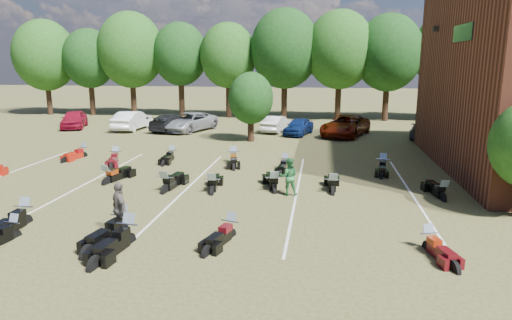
% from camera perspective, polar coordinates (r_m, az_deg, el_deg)
% --- Properties ---
extents(ground, '(160.00, 160.00, 0.00)m').
position_cam_1_polar(ground, '(17.71, -1.96, -6.57)').
color(ground, brown).
rests_on(ground, ground).
extents(car_0, '(3.21, 4.80, 1.52)m').
position_cam_1_polar(car_0, '(42.17, -21.79, 4.76)').
color(car_0, maroon).
rests_on(car_0, ground).
extents(car_1, '(1.79, 4.82, 1.58)m').
position_cam_1_polar(car_1, '(39.61, -15.22, 4.81)').
color(car_1, silver).
rests_on(car_1, ground).
extents(car_2, '(4.26, 5.99, 1.52)m').
position_cam_1_polar(car_2, '(37.91, -8.34, 4.74)').
color(car_2, gray).
rests_on(car_2, ground).
extents(car_3, '(2.98, 5.18, 1.41)m').
position_cam_1_polar(car_3, '(38.36, -10.50, 4.68)').
color(car_3, black).
rests_on(car_3, ground).
extents(car_4, '(2.54, 4.14, 1.32)m').
position_cam_1_polar(car_4, '(35.81, 5.35, 4.21)').
color(car_4, '#0B1D52').
rests_on(car_4, ground).
extents(car_5, '(2.25, 4.20, 1.32)m').
position_cam_1_polar(car_5, '(37.18, 2.54, 4.55)').
color(car_5, '#A9AAA5').
rests_on(car_5, ground).
extents(car_6, '(4.44, 6.26, 1.58)m').
position_cam_1_polar(car_6, '(35.79, 11.11, 4.24)').
color(car_6, '#5C1505').
rests_on(car_6, ground).
extents(car_7, '(3.11, 5.08, 1.38)m').
position_cam_1_polar(car_7, '(36.32, 20.36, 3.64)').
color(car_7, '#36373B').
rests_on(car_7, ground).
extents(person_green, '(0.88, 0.72, 1.65)m').
position_cam_1_polar(person_green, '(19.76, 4.11, -2.07)').
color(person_green, '#296D37').
rests_on(person_green, ground).
extents(person_grey, '(1.06, 1.08, 1.82)m').
position_cam_1_polar(person_grey, '(15.93, -16.67, -5.85)').
color(person_grey, '#514A45').
rests_on(person_grey, ground).
extents(motorcycle_1, '(0.93, 2.08, 1.12)m').
position_cam_1_polar(motorcycle_1, '(17.27, -28.01, -8.60)').
color(motorcycle_1, black).
rests_on(motorcycle_1, ground).
extents(motorcycle_2, '(0.83, 2.45, 1.36)m').
position_cam_1_polar(motorcycle_2, '(18.46, -26.87, -7.17)').
color(motorcycle_2, black).
rests_on(motorcycle_2, ground).
extents(motorcycle_3, '(1.17, 2.60, 1.40)m').
position_cam_1_polar(motorcycle_3, '(16.20, -16.39, -8.95)').
color(motorcycle_3, black).
rests_on(motorcycle_3, ground).
extents(motorcycle_4, '(1.10, 2.56, 1.38)m').
position_cam_1_polar(motorcycle_4, '(15.39, -15.64, -10.07)').
color(motorcycle_4, black).
rests_on(motorcycle_4, ground).
extents(motorcycle_5, '(1.23, 2.22, 1.18)m').
position_cam_1_polar(motorcycle_5, '(15.35, -3.23, -9.66)').
color(motorcycle_5, black).
rests_on(motorcycle_5, ground).
extents(motorcycle_6, '(1.17, 2.12, 1.13)m').
position_cam_1_polar(motorcycle_6, '(15.36, 20.70, -10.47)').
color(motorcycle_6, '#470A0E').
rests_on(motorcycle_6, ground).
extents(motorcycle_8, '(1.33, 2.51, 1.34)m').
position_cam_1_polar(motorcycle_8, '(22.78, -18.07, -2.85)').
color(motorcycle_8, black).
rests_on(motorcycle_8, ground).
extents(motorcycle_9, '(1.08, 2.59, 1.40)m').
position_cam_1_polar(motorcycle_9, '(20.68, -11.25, -4.00)').
color(motorcycle_9, black).
rests_on(motorcycle_9, ground).
extents(motorcycle_10, '(1.04, 2.44, 1.32)m').
position_cam_1_polar(motorcycle_10, '(20.21, -5.49, -4.19)').
color(motorcycle_10, black).
rests_on(motorcycle_10, ground).
extents(motorcycle_11, '(1.32, 2.56, 1.36)m').
position_cam_1_polar(motorcycle_11, '(20.38, 2.26, -4.00)').
color(motorcycle_11, black).
rests_on(motorcycle_11, ground).
extents(motorcycle_12, '(0.79, 2.37, 1.31)m').
position_cam_1_polar(motorcycle_12, '(20.39, 9.55, -4.16)').
color(motorcycle_12, black).
rests_on(motorcycle_12, ground).
extents(motorcycle_13, '(1.05, 2.33, 1.25)m').
position_cam_1_polar(motorcycle_13, '(20.75, 22.24, -4.65)').
color(motorcycle_13, black).
rests_on(motorcycle_13, ground).
extents(motorcycle_14, '(1.33, 2.37, 1.26)m').
position_cam_1_polar(motorcycle_14, '(27.39, -17.08, -0.25)').
color(motorcycle_14, '#4D0B12').
rests_on(motorcycle_14, ground).
extents(motorcycle_15, '(1.12, 2.23, 1.19)m').
position_cam_1_polar(motorcycle_15, '(29.47, -20.76, 0.35)').
color(motorcycle_15, '#9F180B').
rests_on(motorcycle_15, ground).
extents(motorcycle_16, '(0.71, 2.12, 1.18)m').
position_cam_1_polar(motorcycle_16, '(27.24, -10.47, 0.02)').
color(motorcycle_16, black).
rests_on(motorcycle_16, ground).
extents(motorcycle_17, '(1.22, 2.46, 1.31)m').
position_cam_1_polar(motorcycle_17, '(26.07, -2.85, -0.34)').
color(motorcycle_17, black).
rests_on(motorcycle_17, ground).
extents(motorcycle_18, '(0.79, 2.16, 1.18)m').
position_cam_1_polar(motorcycle_18, '(24.59, 3.59, -1.13)').
color(motorcycle_18, black).
rests_on(motorcycle_18, ground).
extents(motorcycle_20, '(1.05, 2.35, 1.27)m').
position_cam_1_polar(motorcycle_20, '(25.12, 15.52, -1.28)').
color(motorcycle_20, black).
rests_on(motorcycle_20, ground).
extents(tree_line, '(56.00, 6.00, 9.79)m').
position_cam_1_polar(tree_line, '(45.65, 3.28, 13.13)').
color(tree_line, black).
rests_on(tree_line, ground).
extents(young_tree_midfield, '(3.20, 3.20, 4.70)m').
position_cam_1_polar(young_tree_midfield, '(32.47, -0.66, 7.74)').
color(young_tree_midfield, black).
rests_on(young_tree_midfield, ground).
extents(parking_lines, '(20.10, 14.00, 0.01)m').
position_cam_1_polar(parking_lines, '(21.17, -8.55, -3.48)').
color(parking_lines, silver).
rests_on(parking_lines, ground).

